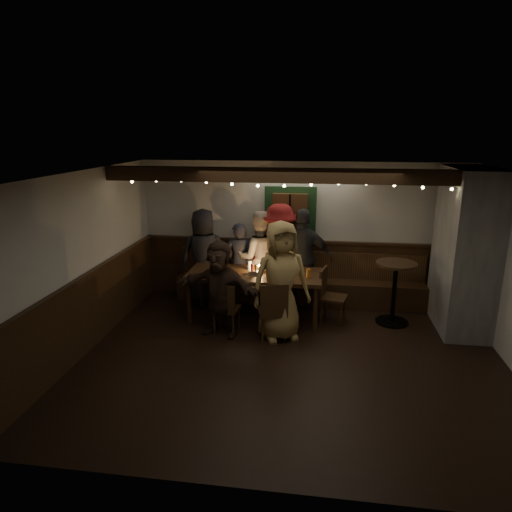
% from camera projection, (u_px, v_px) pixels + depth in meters
% --- Properties ---
extents(room, '(6.02, 5.01, 2.62)m').
position_uv_depth(room, '(363.00, 262.00, 7.42)').
color(room, black).
rests_on(room, ground).
extents(dining_table, '(2.26, 0.97, 0.98)m').
position_uv_depth(dining_table, '(254.00, 277.00, 7.73)').
color(dining_table, black).
rests_on(dining_table, ground).
extents(chair_near_left, '(0.43, 0.43, 0.85)m').
position_uv_depth(chair_near_left, '(225.00, 306.00, 7.16)').
color(chair_near_left, black).
rests_on(chair_near_left, ground).
extents(chair_near_right, '(0.52, 0.52, 0.94)m').
position_uv_depth(chair_near_right, '(273.00, 308.00, 6.93)').
color(chair_near_right, black).
rests_on(chair_near_right, ground).
extents(chair_end, '(0.50, 0.50, 0.92)m').
position_uv_depth(chair_end, '(329.00, 292.00, 7.67)').
color(chair_end, black).
rests_on(chair_end, ground).
extents(high_top, '(0.66, 0.66, 1.06)m').
position_uv_depth(high_top, '(395.00, 285.00, 7.54)').
color(high_top, black).
rests_on(high_top, ground).
extents(person_a, '(1.00, 0.82, 1.77)m').
position_uv_depth(person_a, '(204.00, 256.00, 8.44)').
color(person_a, black).
rests_on(person_a, ground).
extents(person_b, '(0.60, 0.43, 1.53)m').
position_uv_depth(person_b, '(239.00, 263.00, 8.45)').
color(person_b, '#2A2B3B').
rests_on(person_b, ground).
extents(person_c, '(0.96, 0.82, 1.75)m').
position_uv_depth(person_c, '(259.00, 258.00, 8.39)').
color(person_c, beige).
rests_on(person_c, ground).
extents(person_d, '(1.34, 0.95, 1.88)m').
position_uv_depth(person_d, '(279.00, 255.00, 8.33)').
color(person_d, maroon).
rests_on(person_d, ground).
extents(person_e, '(1.06, 0.44, 1.81)m').
position_uv_depth(person_e, '(303.00, 258.00, 8.23)').
color(person_e, '#2A2A2C').
rests_on(person_e, ground).
extents(person_f, '(1.49, 0.80, 1.53)m').
position_uv_depth(person_f, '(220.00, 289.00, 7.09)').
color(person_f, '#36251D').
rests_on(person_f, ground).
extents(person_g, '(1.07, 0.91, 1.86)m').
position_uv_depth(person_g, '(281.00, 281.00, 6.93)').
color(person_g, '#A6894F').
rests_on(person_g, ground).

